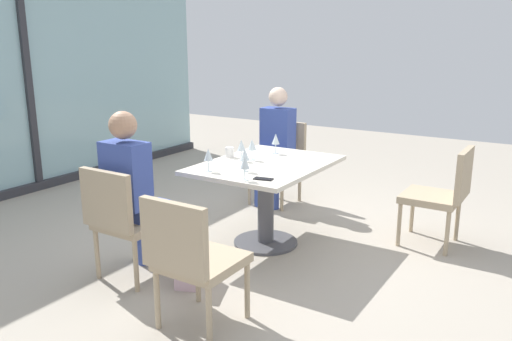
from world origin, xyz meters
The scene contains 18 objects.
ground_plane centered at (0.00, 0.00, 0.00)m, with size 12.00×12.00×0.00m, color #A89E8E.
window_wall_backdrop centered at (0.00, 3.20, 1.21)m, with size 5.72×0.10×2.70m.
dining_table_main centered at (0.00, 0.00, 0.55)m, with size 1.26×0.93×0.73m.
chair_far_left centered at (-1.15, 0.52, 0.50)m, with size 0.50×0.46×0.87m.
chair_far_right centered at (1.15, 0.52, 0.50)m, with size 0.50×0.46×0.87m.
chair_side_end centered at (-1.43, -0.34, 0.50)m, with size 0.50×0.46×0.87m.
chair_front_right centered at (0.77, -1.30, 0.50)m, with size 0.46×0.50×0.87m.
person_far_left centered at (-1.04, 0.52, 0.70)m, with size 0.39×0.34×1.26m.
person_far_right centered at (1.04, 0.52, 0.70)m, with size 0.39×0.34×1.26m.
wine_glass_0 centered at (-0.49, 0.24, 0.86)m, with size 0.07×0.07×0.18m.
wine_glass_1 centered at (-0.56, -0.15, 0.86)m, with size 0.07×0.07×0.18m.
wine_glass_2 centered at (0.36, 0.11, 0.86)m, with size 0.07×0.07×0.18m.
wine_glass_3 centered at (0.03, 0.16, 0.86)m, with size 0.07×0.07×0.18m.
wine_glass_4 centered at (-0.33, -0.01, 0.86)m, with size 0.07×0.07×0.18m.
wine_glass_5 centered at (-0.04, 0.22, 0.86)m, with size 0.07×0.07×0.18m.
coffee_cup centered at (0.02, 0.39, 0.78)m, with size 0.08×0.08×0.09m, color white.
cell_phone_on_table centered at (-0.46, -0.26, 0.73)m, with size 0.07×0.14×0.01m, color black.
handbag_0 centered at (-0.94, 0.08, 0.14)m, with size 0.30×0.16×0.28m, color beige.
Camera 1 is at (-3.62, -2.18, 1.74)m, focal length 36.07 mm.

